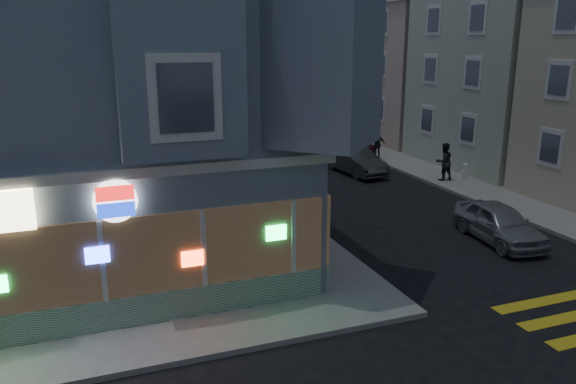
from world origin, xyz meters
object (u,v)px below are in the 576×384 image
parked_car_a (499,223)px  parked_car_c (347,142)px  parked_car_b (355,161)px  street_tree_far (283,74)px  pedestrian_a (444,162)px  parked_car_d (272,125)px  traffic_signal (301,167)px  street_tree_near (320,81)px  utility_pole (355,74)px  pedestrian_b (377,144)px  fire_hydrant (465,170)px

parked_car_a → parked_car_c: 16.42m
parked_car_a → parked_car_b: parked_car_b is taller
street_tree_far → pedestrian_a: bearing=-90.9°
street_tree_far → parked_car_a: (-3.60, -32.05, -3.25)m
parked_car_d → traffic_signal: bearing=-104.2°
street_tree_far → parked_car_b: 21.51m
parked_car_b → parked_car_c: size_ratio=0.92×
street_tree_near → parked_car_b: size_ratio=1.23×
pedestrian_a → parked_car_d: bearing=-79.7°
pedestrian_a → parked_car_d: pedestrian_a is taller
utility_pole → pedestrian_a: (-0.20, -10.29, -3.71)m
pedestrian_b → parked_car_b: pedestrian_b is taller
parked_car_b → parked_car_d: 13.72m
street_tree_far → traffic_signal: bearing=-109.3°
pedestrian_a → fire_hydrant: (1.20, -0.16, -0.51)m
traffic_signal → pedestrian_a: bearing=62.6°
traffic_signal → parked_car_d: bearing=97.1°
street_tree_near → parked_car_a: size_ratio=1.31×
utility_pole → parked_car_d: utility_pole is taller
street_tree_near → street_tree_far: same height
street_tree_near → parked_car_b: bearing=-105.5°
parked_car_d → fire_hydrant: 17.76m
pedestrian_b → parked_car_a: pedestrian_b is taller
pedestrian_b → traffic_signal: 18.31m
traffic_signal → fire_hydrant: (12.42, 8.68, -3.00)m
pedestrian_a → fire_hydrant: size_ratio=2.29×
pedestrian_b → parked_car_d: bearing=-77.9°
street_tree_far → street_tree_near: bearing=-90.0°
parked_car_a → parked_car_b: size_ratio=0.94×
utility_pole → pedestrian_b: bearing=-98.8°
parked_car_a → fire_hydrant: 8.78m
parked_car_c → parked_car_d: bearing=100.5°
parked_car_c → parked_car_d: 8.78m
parked_car_c → parked_car_d: parked_car_d is taller
traffic_signal → parked_car_c: bearing=84.1°
street_tree_far → pedestrian_a: size_ratio=2.83×
street_tree_far → pedestrian_b: street_tree_far is taller
utility_pole → street_tree_near: 6.06m
parked_car_b → fire_hydrant: bearing=-44.0°
pedestrian_a → pedestrian_b: 5.80m
parked_car_a → street_tree_near: bearing=88.1°
street_tree_near → pedestrian_a: size_ratio=2.83×
fire_hydrant → pedestrian_b: bearing=106.0°
pedestrian_a → parked_car_b: pedestrian_a is taller
utility_pole → pedestrian_a: utility_pole is taller
parked_car_d → utility_pole: bearing=-60.3°
fire_hydrant → parked_car_c: bearing=104.8°
parked_car_b → traffic_signal: size_ratio=0.85×
utility_pole → street_tree_far: utility_pole is taller
parked_car_c → traffic_signal: traffic_signal is taller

